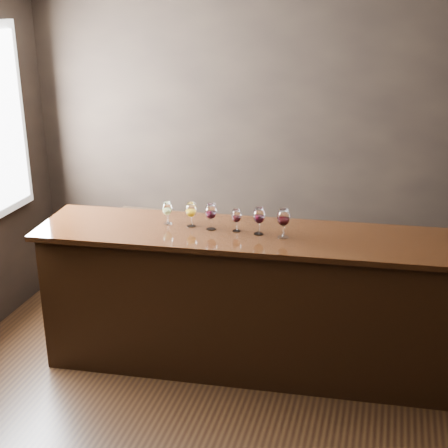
% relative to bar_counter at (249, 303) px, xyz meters
% --- Properties ---
extents(room_shell, '(5.02, 4.52, 2.81)m').
position_rel_bar_counter_xyz_m(room_shell, '(-0.02, -1.02, 1.27)').
color(room_shell, black).
rests_on(room_shell, ground).
extents(bar_counter, '(3.11, 0.91, 1.07)m').
position_rel_bar_counter_xyz_m(bar_counter, '(0.00, 0.00, 0.00)').
color(bar_counter, black).
rests_on(bar_counter, ground).
extents(bar_top, '(3.21, 0.99, 0.04)m').
position_rel_bar_counter_xyz_m(bar_top, '(0.00, 0.00, 0.56)').
color(bar_top, black).
rests_on(bar_top, bar_counter).
extents(back_bar_shelf, '(2.31, 0.40, 0.83)m').
position_rel_bar_counter_xyz_m(back_bar_shelf, '(-0.33, 0.89, -0.12)').
color(back_bar_shelf, black).
rests_on(back_bar_shelf, ground).
extents(glass_white, '(0.07, 0.07, 0.18)m').
position_rel_bar_counter_xyz_m(glass_white, '(-0.65, 0.02, 0.69)').
color(glass_white, white).
rests_on(glass_white, bar_top).
extents(glass_amber, '(0.08, 0.08, 0.19)m').
position_rel_bar_counter_xyz_m(glass_amber, '(-0.46, 0.02, 0.70)').
color(glass_amber, white).
rests_on(glass_amber, bar_top).
extents(glass_red_a, '(0.08, 0.08, 0.20)m').
position_rel_bar_counter_xyz_m(glass_red_a, '(-0.30, -0.00, 0.71)').
color(glass_red_a, white).
rests_on(glass_red_a, bar_top).
extents(glass_red_b, '(0.07, 0.07, 0.17)m').
position_rel_bar_counter_xyz_m(glass_red_b, '(-0.11, 0.01, 0.69)').
color(glass_red_b, white).
rests_on(glass_red_b, bar_top).
extents(glass_red_c, '(0.09, 0.09, 0.20)m').
position_rel_bar_counter_xyz_m(glass_red_c, '(0.06, -0.00, 0.71)').
color(glass_red_c, white).
rests_on(glass_red_c, bar_top).
extents(glass_red_d, '(0.09, 0.09, 0.21)m').
position_rel_bar_counter_xyz_m(glass_red_d, '(0.25, -0.02, 0.72)').
color(glass_red_d, white).
rests_on(glass_red_d, bar_top).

